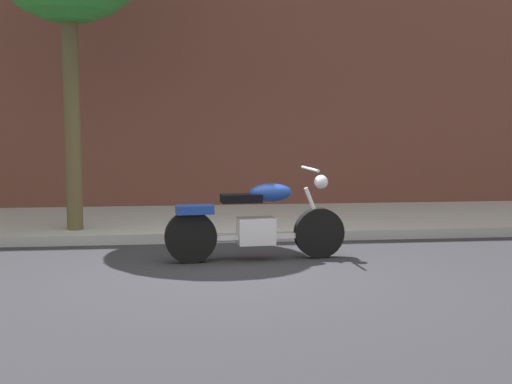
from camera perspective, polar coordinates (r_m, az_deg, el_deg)
name	(u,v)px	position (r m, az deg, el deg)	size (l,w,h in m)	color
ground_plane	(235,270)	(7.72, -1.77, -6.53)	(60.00, 60.00, 0.00)	#28282D
sidewalk	(218,221)	(10.90, -3.20, -2.47)	(20.45, 3.11, 0.14)	#A6A6A6
motorcycle	(256,223)	(8.16, -0.02, -2.65)	(2.19, 0.70, 1.11)	black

